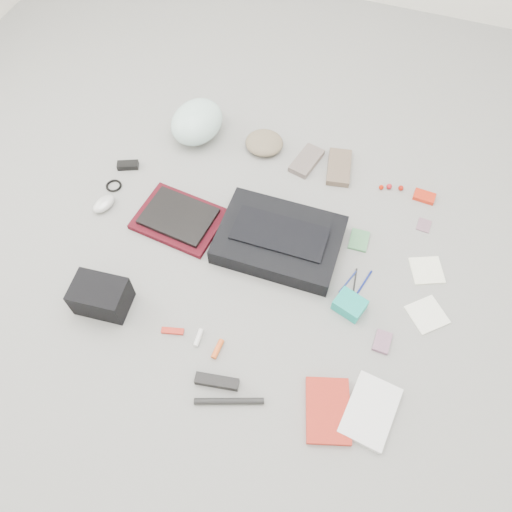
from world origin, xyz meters
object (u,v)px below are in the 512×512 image
(laptop, at_px, (178,216))
(camera_bag, at_px, (101,296))
(bike_helmet, at_px, (197,122))
(accordion_wallet, at_px, (350,305))
(messenger_bag, at_px, (279,240))
(book_red, at_px, (328,410))

(laptop, relative_size, camera_bag, 1.45)
(bike_helmet, bearing_deg, laptop, -65.56)
(camera_bag, xyz_separation_m, accordion_wallet, (0.92, 0.30, -0.04))
(laptop, bearing_deg, bike_helmet, 109.96)
(laptop, xyz_separation_m, accordion_wallet, (0.80, -0.16, -0.01))
(bike_helmet, bearing_deg, messenger_bag, -29.36)
(laptop, distance_m, accordion_wallet, 0.82)
(messenger_bag, distance_m, bike_helmet, 0.76)
(book_red, bearing_deg, laptop, 128.05)
(laptop, bearing_deg, camera_bag, -97.16)
(messenger_bag, bearing_deg, camera_bag, -139.73)
(bike_helmet, height_order, accordion_wallet, bike_helmet)
(laptop, bearing_deg, accordion_wallet, -5.34)
(book_red, bearing_deg, messenger_bag, 105.04)
(bike_helmet, bearing_deg, accordion_wallet, -25.29)
(camera_bag, bearing_deg, bike_helmet, 85.25)
(book_red, bearing_deg, bike_helmet, 114.23)
(bike_helmet, relative_size, book_red, 1.25)
(messenger_bag, relative_size, bike_helmet, 1.76)
(bike_helmet, distance_m, book_red, 1.45)
(messenger_bag, distance_m, camera_bag, 0.75)
(camera_bag, height_order, accordion_wallet, camera_bag)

